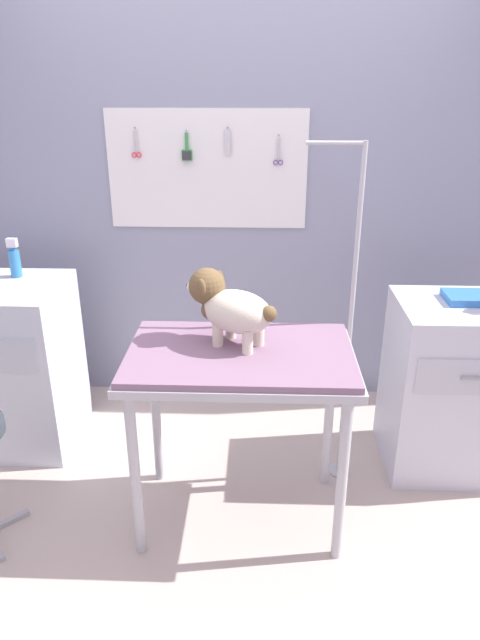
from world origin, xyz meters
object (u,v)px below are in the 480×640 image
dog (228,306)px  cabinet_right (458,386)px  grooming_table (240,371)px  grooming_arm (347,337)px

dog → cabinet_right: dog is taller
grooming_table → grooming_arm: (0.49, 0.32, 0.02)m
dog → grooming_arm: bearing=24.6°
grooming_table → grooming_arm: grooming_arm is taller
grooming_table → cabinet_right: bearing=22.3°
grooming_table → grooming_arm: bearing=33.4°
grooming_table → grooming_arm: size_ratio=0.58×
grooming_arm → cabinet_right: bearing=11.6°
grooming_table → dog: bearing=124.0°
cabinet_right → grooming_table: bearing=-157.7°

